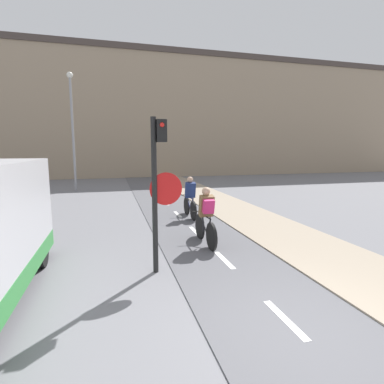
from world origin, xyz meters
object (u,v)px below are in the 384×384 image
at_px(street_lamp_far, 72,120).
at_px(cyclist_near, 206,218).
at_px(cyclist_far, 190,200).
at_px(traffic_light_pole, 158,178).

height_order(street_lamp_far, cyclist_near, street_lamp_far).
bearing_deg(cyclist_near, cyclist_far, 82.82).
bearing_deg(cyclist_near, traffic_light_pole, -135.89).
xyz_separation_m(traffic_light_pole, cyclist_far, (1.87, 4.63, -1.29)).
bearing_deg(street_lamp_far, traffic_light_pole, -77.31).
relative_size(traffic_light_pole, cyclist_far, 1.89).
xyz_separation_m(cyclist_near, cyclist_far, (0.40, 3.21, -0.05)).
bearing_deg(cyclist_near, street_lamp_far, 110.43).
bearing_deg(cyclist_far, cyclist_near, -97.18).
distance_m(traffic_light_pole, cyclist_near, 2.39).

